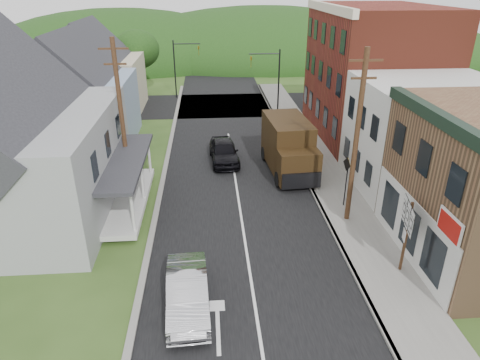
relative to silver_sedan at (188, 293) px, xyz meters
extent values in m
plane|color=#2D4719|center=(2.63, 2.59, -0.74)|extent=(120.00, 120.00, 0.00)
cube|color=black|center=(2.63, 12.59, -0.74)|extent=(9.00, 90.00, 0.02)
cube|color=black|center=(2.63, 29.59, -0.74)|extent=(60.00, 9.00, 0.02)
cube|color=slate|center=(8.53, 10.59, -0.67)|extent=(2.80, 55.00, 0.15)
cube|color=slate|center=(7.18, 10.59, -0.67)|extent=(0.20, 55.00, 0.15)
cube|color=slate|center=(-2.02, 10.59, -0.68)|extent=(0.30, 55.00, 0.12)
cube|color=silver|center=(13.93, 10.09, 2.51)|extent=(8.00, 7.00, 6.50)
cube|color=maroon|center=(13.93, 19.59, 4.26)|extent=(8.00, 12.00, 10.00)
cube|color=gray|center=(-9.37, 8.59, 2.01)|extent=(10.00, 12.00, 5.50)
cube|color=#7F91AD|center=(-8.37, 19.59, 1.76)|extent=(7.00, 8.00, 5.00)
cube|color=#BEB893|center=(-8.87, 28.59, 1.76)|extent=(7.00, 8.00, 5.00)
cylinder|color=#472D19|center=(8.23, 6.09, 3.76)|extent=(0.26, 0.26, 9.00)
cube|color=#472D19|center=(8.23, 6.09, 7.66)|extent=(1.60, 0.10, 0.10)
cube|color=#472D19|center=(8.23, 6.09, 6.86)|extent=(1.20, 0.10, 0.10)
cylinder|color=#472D19|center=(-3.87, 10.59, 3.76)|extent=(0.26, 0.26, 9.00)
cube|color=#472D19|center=(-3.87, 10.59, 7.66)|extent=(1.60, 0.10, 0.10)
cube|color=#472D19|center=(-3.87, 10.59, 6.86)|extent=(1.20, 0.10, 0.10)
cylinder|color=black|center=(7.63, 26.09, 2.26)|extent=(0.14, 0.14, 6.00)
cylinder|color=black|center=(6.23, 26.09, 4.86)|extent=(2.80, 0.10, 0.10)
imported|color=olive|center=(5.03, 26.09, 4.16)|extent=(0.16, 0.20, 1.00)
cylinder|color=black|center=(-2.37, 33.09, 2.26)|extent=(0.14, 0.14, 6.00)
cylinder|color=black|center=(-0.97, 33.09, 4.86)|extent=(2.80, 0.10, 0.10)
imported|color=olive|center=(0.23, 33.09, 4.16)|extent=(0.16, 0.20, 1.00)
cylinder|color=#382616|center=(-6.37, 34.59, 1.22)|extent=(0.36, 0.36, 3.92)
ellipsoid|color=black|center=(-6.37, 34.59, 4.16)|extent=(4.80, 4.80, 4.08)
ellipsoid|color=black|center=(2.63, 57.59, -0.74)|extent=(90.00, 30.00, 16.00)
imported|color=silver|center=(0.00, 0.00, 0.00)|extent=(1.81, 4.58, 1.48)
imported|color=black|center=(2.03, 14.67, 0.05)|extent=(2.18, 4.76, 1.58)
cube|color=black|center=(6.17, 13.24, 1.16)|extent=(2.84, 4.96, 3.16)
cube|color=black|center=(6.38, 10.41, 0.62)|extent=(2.62, 1.92, 2.07)
cube|color=black|center=(6.36, 10.63, 1.49)|extent=(2.37, 1.47, 0.05)
cube|color=black|center=(6.44, 9.49, 0.08)|extent=(2.40, 0.33, 0.98)
cylinder|color=black|center=(5.23, 10.44, -0.25)|extent=(0.37, 1.00, 0.98)
cylinder|color=black|center=(7.51, 10.60, -0.25)|extent=(0.37, 1.00, 0.98)
cylinder|color=black|center=(4.92, 14.79, -0.25)|extent=(0.37, 1.00, 0.98)
cylinder|color=black|center=(7.20, 14.95, -0.25)|extent=(0.37, 1.00, 0.98)
cube|color=#472D19|center=(9.24, 1.58, 1.08)|extent=(0.13, 0.13, 3.34)
cube|color=black|center=(9.18, 1.59, 2.13)|extent=(0.46, 1.87, 0.08)
cube|color=silver|center=(9.00, 0.95, 2.55)|extent=(0.13, 0.52, 0.21)
cube|color=silver|center=(9.00, 0.95, 2.13)|extent=(0.14, 0.56, 0.52)
cube|color=silver|center=(9.00, 0.95, 1.70)|extent=(0.13, 0.52, 0.27)
cube|color=silver|center=(9.15, 1.60, 2.55)|extent=(0.13, 0.52, 0.21)
cube|color=silver|center=(9.15, 1.60, 2.13)|extent=(0.14, 0.56, 0.52)
cube|color=silver|center=(9.15, 1.60, 1.70)|extent=(0.13, 0.52, 0.27)
cube|color=silver|center=(9.29, 2.25, 2.55)|extent=(0.13, 0.52, 0.21)
cube|color=silver|center=(9.29, 2.25, 2.13)|extent=(0.14, 0.56, 0.52)
cube|color=silver|center=(9.29, 2.25, 1.70)|extent=(0.13, 0.52, 0.27)
cube|color=silver|center=(9.15, 1.60, 1.17)|extent=(0.11, 0.42, 0.52)
cylinder|color=black|center=(8.49, 7.52, 0.79)|extent=(0.08, 0.08, 2.76)
cube|color=black|center=(8.41, 7.52, 1.94)|extent=(0.16, 0.80, 0.81)
cube|color=#F1B50C|center=(8.43, 7.52, 1.94)|extent=(0.16, 0.72, 0.73)
camera|label=1|loc=(1.04, -13.21, 11.03)|focal=32.00mm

